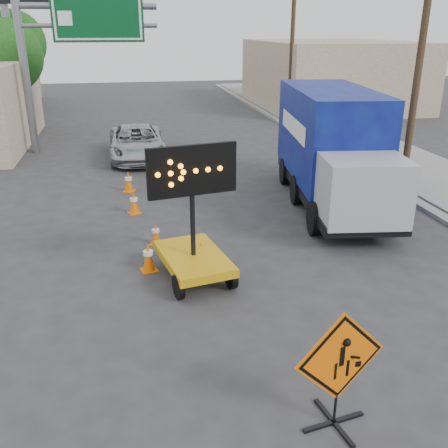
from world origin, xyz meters
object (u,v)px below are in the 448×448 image
object	(u,v)px
construction_sign	(339,368)
box_truck	(332,154)
arrow_board	(193,250)
pickup_truck	(137,142)

from	to	relation	value
construction_sign	box_truck	world-z (taller)	box_truck
arrow_board	box_truck	bearing A→B (deg)	29.84
construction_sign	box_truck	size ratio (longest dim) A/B	0.24
arrow_board	pickup_truck	distance (m)	12.01
construction_sign	box_truck	xyz separation A→B (m)	(3.79, 9.53, 0.66)
pickup_truck	construction_sign	bearing A→B (deg)	-82.65
construction_sign	arrow_board	distance (m)	5.26
arrow_board	box_truck	world-z (taller)	box_truck
construction_sign	pickup_truck	xyz separation A→B (m)	(-2.29, 17.03, -0.29)
construction_sign	arrow_board	world-z (taller)	arrow_board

